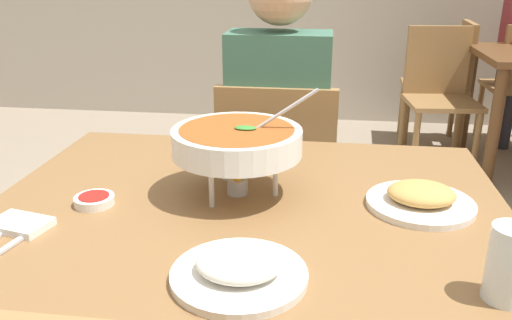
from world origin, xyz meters
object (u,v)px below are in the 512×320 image
Objects in this scene: chair_bg_window at (439,88)px; sauce_dish at (94,200)px; rice_plate at (239,269)px; diner_main at (279,120)px; curry_bowl at (237,142)px; chair_bg_right at (448,77)px; drink_glass at (508,268)px; chair_diner_main at (277,183)px; appetizer_plate at (421,199)px; dining_table_main at (247,248)px.

sauce_dish is at bearing -116.01° from chair_bg_window.
chair_bg_window is at bearing 72.75° from rice_plate.
diner_main is at bearing 67.76° from sauce_dish.
curry_bowl is 0.37× the size of chair_bg_right.
sauce_dish is 0.85m from drink_glass.
chair_bg_window is (0.87, 2.81, -0.29)m from rice_plate.
curry_bowl is at bearing -110.67° from chair_bg_right.
chair_bg_window is at bearing 62.68° from chair_diner_main.
diner_main reaches higher than curry_bowl.
appetizer_plate is (0.36, 0.34, 0.00)m from rice_plate.
appetizer_plate is at bearing -2.26° from curry_bowl.
drink_glass is at bearing 0.25° from rice_plate.
sauce_dish is at bearing 145.92° from rice_plate.
rice_plate reaches higher than dining_table_main.
chair_diner_main is 1.00× the size of chair_bg_window.
rice_plate is at bearing -88.25° from chair_diner_main.
rice_plate is (0.03, -1.06, 0.29)m from chair_diner_main.
appetizer_plate is at bearing -62.64° from diner_main.
rice_plate is 1.85× the size of drink_glass.
chair_bg_window is at bearing 78.18° from appetizer_plate.
sauce_dish is 0.69× the size of drink_glass.
chair_bg_right is at bearing 70.72° from chair_bg_window.
rice_plate is (0.03, -1.09, 0.05)m from diner_main.
chair_bg_right is (0.57, 3.19, -0.32)m from drink_glass.
chair_diner_main is 3.75× the size of appetizer_plate.
dining_table_main is 0.77m from chair_diner_main.
appetizer_plate is 0.27× the size of chair_bg_right.
sauce_dish is at bearing -112.24° from diner_main.
dining_table_main is 1.31× the size of chair_bg_right.
chair_diner_main is 1.97m from chair_bg_window.
drink_glass reaches higher than appetizer_plate.
dining_table_main is at bearing -90.00° from diner_main.
dining_table_main is at bearing 8.69° from sauce_dish.
diner_main is 5.46× the size of appetizer_plate.
dining_table_main is 0.37m from sauce_dish.
chair_bg_right is 1.00× the size of chair_bg_window.
diner_main is at bearing -117.77° from chair_bg_window.
dining_table_main is at bearing -59.15° from curry_bowl.
diner_main reaches higher than sauce_dish.
chair_diner_main is 0.24m from diner_main.
drink_glass reaches higher than dining_table_main.
chair_diner_main is 2.71× the size of curry_bowl.
appetizer_plate is at bearing 6.81° from sauce_dish.
chair_diner_main and chair_bg_window have the same top height.
chair_bg_right is at bearing 72.50° from rice_plate.
dining_table_main is 0.25m from curry_bowl.
appetizer_plate is at bearing 5.14° from dining_table_main.
diner_main is (0.00, 0.78, 0.09)m from dining_table_main.
diner_main reaches higher than appetizer_plate.
curry_bowl is 3.69× the size of sauce_dish.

